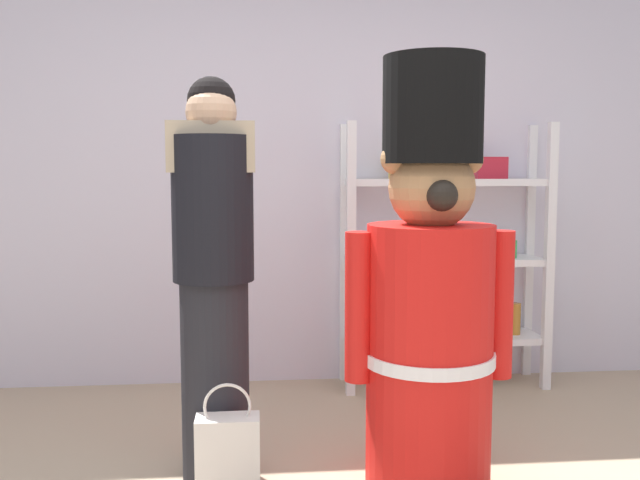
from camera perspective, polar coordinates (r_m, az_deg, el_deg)
back_wall at (r=4.20m, az=-1.14°, el=6.08°), size 6.40×0.12×2.60m
merchandise_shelf at (r=4.15m, az=10.15°, el=-1.20°), size 1.20×0.35×1.55m
teddy_bear_guard at (r=2.77m, az=9.00°, el=-4.99°), size 0.67×0.52×1.71m
person_shopper at (r=2.85m, az=-8.72°, el=-2.78°), size 0.34×0.33×1.65m
shopping_bag at (r=2.84m, az=-7.56°, el=-17.17°), size 0.25×0.13×0.46m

